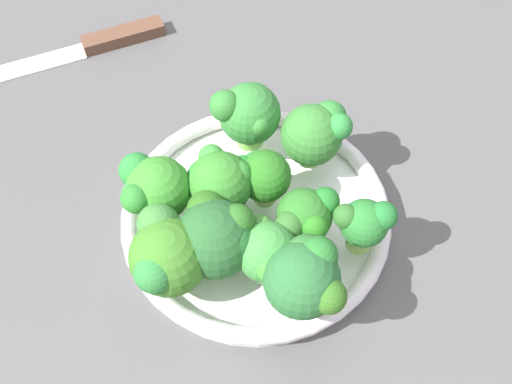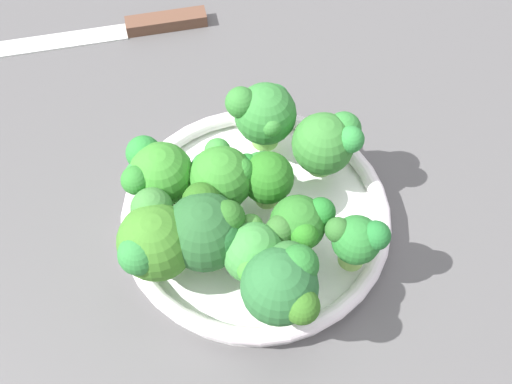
% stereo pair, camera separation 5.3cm
% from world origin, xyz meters
% --- Properties ---
extents(ground_plane, '(1.30, 1.30, 0.03)m').
position_xyz_m(ground_plane, '(0.00, 0.00, -0.01)').
color(ground_plane, '#545353').
extents(bowl, '(0.25, 0.25, 0.03)m').
position_xyz_m(bowl, '(-0.02, 0.03, 0.01)').
color(bowl, white).
rests_on(bowl, ground_plane).
extents(broccoli_floret_0, '(0.06, 0.06, 0.07)m').
position_xyz_m(broccoli_floret_0, '(0.06, 0.00, 0.07)').
color(broccoli_floret_0, '#7CC24E').
rests_on(broccoli_floret_0, bowl).
extents(broccoli_floret_1, '(0.06, 0.05, 0.06)m').
position_xyz_m(broccoli_floret_1, '(-0.08, 0.04, 0.06)').
color(broccoli_floret_1, '#79B660').
rests_on(broccoli_floret_1, bowl).
extents(broccoli_floret_2, '(0.05, 0.05, 0.06)m').
position_xyz_m(broccoli_floret_2, '(-0.01, 0.02, 0.06)').
color(broccoli_floret_2, '#8EBD5B').
rests_on(broccoli_floret_2, bowl).
extents(broccoli_floret_3, '(0.06, 0.06, 0.07)m').
position_xyz_m(broccoli_floret_3, '(-0.00, 0.05, 0.07)').
color(broccoli_floret_3, '#A2D573').
rests_on(broccoli_floret_3, bowl).
extents(broccoli_floret_4, '(0.05, 0.06, 0.06)m').
position_xyz_m(broccoli_floret_4, '(-0.06, -0.00, 0.06)').
color(broccoli_floret_4, '#85BF63').
rests_on(broccoli_floret_4, bowl).
extents(broccoli_floret_5, '(0.04, 0.05, 0.06)m').
position_xyz_m(broccoli_floret_5, '(-0.09, -0.04, 0.06)').
color(broccoli_floret_5, '#92C75A').
rests_on(broccoli_floret_5, bowl).
extents(broccoli_floret_6, '(0.06, 0.07, 0.06)m').
position_xyz_m(broccoli_floret_6, '(0.01, -0.05, 0.06)').
color(broccoli_floret_6, '#83BF5F').
rests_on(broccoli_floret_6, bowl).
extents(broccoli_floret_7, '(0.07, 0.07, 0.07)m').
position_xyz_m(broccoli_floret_7, '(-0.05, 0.08, 0.07)').
color(broccoli_floret_7, '#94CF5B').
rests_on(broccoli_floret_7, bowl).
extents(broccoli_floret_8, '(0.08, 0.07, 0.07)m').
position_xyz_m(broccoli_floret_8, '(-0.05, 0.12, 0.07)').
color(broccoli_floret_8, '#80C35E').
rests_on(broccoli_floret_8, bowl).
extents(broccoli_floret_9, '(0.07, 0.06, 0.07)m').
position_xyz_m(broccoli_floret_9, '(0.01, 0.11, 0.07)').
color(broccoli_floret_9, '#87BE63').
rests_on(broccoli_floret_9, bowl).
extents(broccoli_floret_10, '(0.07, 0.06, 0.08)m').
position_xyz_m(broccoli_floret_10, '(-0.12, 0.03, 0.08)').
color(broccoli_floret_10, '#87B650').
rests_on(broccoli_floret_10, bowl).
extents(knife, '(0.03, 0.27, 0.01)m').
position_xyz_m(knife, '(0.27, 0.12, 0.01)').
color(knife, silver).
rests_on(knife, ground_plane).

